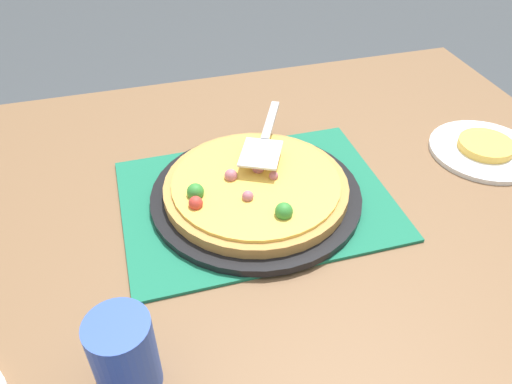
{
  "coord_description": "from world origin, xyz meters",
  "views": [
    {
      "loc": [
        -0.19,
        -0.68,
        1.35
      ],
      "look_at": [
        0.0,
        0.0,
        0.77
      ],
      "focal_mm": 35.49,
      "sensor_mm": 36.0,
      "label": 1
    }
  ],
  "objects_px": {
    "pizza_server": "(265,139)",
    "pizza": "(255,187)",
    "cup_near": "(124,355)",
    "pizza_pan": "(256,195)",
    "served_slice_right": "(486,145)",
    "plate_far_right": "(484,150)"
  },
  "relations": [
    {
      "from": "served_slice_right",
      "to": "cup_near",
      "type": "bearing_deg",
      "value": -156.9
    },
    {
      "from": "pizza_pan",
      "to": "plate_far_right",
      "type": "height_order",
      "value": "pizza_pan"
    },
    {
      "from": "cup_near",
      "to": "pizza_pan",
      "type": "bearing_deg",
      "value": 50.04
    },
    {
      "from": "plate_far_right",
      "to": "cup_near",
      "type": "xyz_separation_m",
      "value": [
        -0.74,
        -0.32,
        0.06
      ]
    },
    {
      "from": "pizza",
      "to": "pizza_server",
      "type": "relative_size",
      "value": 1.46
    },
    {
      "from": "pizza",
      "to": "served_slice_right",
      "type": "height_order",
      "value": "pizza"
    },
    {
      "from": "pizza_server",
      "to": "pizza_pan",
      "type": "bearing_deg",
      "value": -115.97
    },
    {
      "from": "pizza_pan",
      "to": "plate_far_right",
      "type": "xyz_separation_m",
      "value": [
        0.49,
        0.02,
        -0.01
      ]
    },
    {
      "from": "pizza_pan",
      "to": "pizza",
      "type": "relative_size",
      "value": 1.15
    },
    {
      "from": "pizza_pan",
      "to": "served_slice_right",
      "type": "relative_size",
      "value": 3.45
    },
    {
      "from": "pizza_pan",
      "to": "pizza_server",
      "type": "xyz_separation_m",
      "value": [
        0.04,
        0.09,
        0.06
      ]
    },
    {
      "from": "pizza_server",
      "to": "pizza",
      "type": "bearing_deg",
      "value": -116.5
    },
    {
      "from": "plate_far_right",
      "to": "cup_near",
      "type": "distance_m",
      "value": 0.81
    },
    {
      "from": "cup_near",
      "to": "pizza_server",
      "type": "distance_m",
      "value": 0.49
    },
    {
      "from": "pizza_server",
      "to": "served_slice_right",
      "type": "bearing_deg",
      "value": -8.91
    },
    {
      "from": "served_slice_right",
      "to": "pizza",
      "type": "bearing_deg",
      "value": -177.86
    },
    {
      "from": "plate_far_right",
      "to": "cup_near",
      "type": "bearing_deg",
      "value": -156.9
    },
    {
      "from": "pizza",
      "to": "cup_near",
      "type": "xyz_separation_m",
      "value": [
        -0.25,
        -0.3,
        0.03
      ]
    },
    {
      "from": "pizza_pan",
      "to": "pizza",
      "type": "bearing_deg",
      "value": -144.27
    },
    {
      "from": "served_slice_right",
      "to": "cup_near",
      "type": "xyz_separation_m",
      "value": [
        -0.74,
        -0.32,
        0.04
      ]
    },
    {
      "from": "served_slice_right",
      "to": "pizza_server",
      "type": "height_order",
      "value": "pizza_server"
    },
    {
      "from": "cup_near",
      "to": "plate_far_right",
      "type": "bearing_deg",
      "value": 23.1
    }
  ]
}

